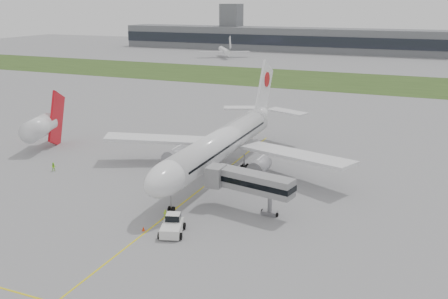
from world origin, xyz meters
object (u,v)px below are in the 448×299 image
at_px(ground_crew_near, 165,215).
at_px(jet_bridge, 247,182).
at_px(airliner, 224,141).
at_px(neighbor_aircraft, 41,126).
at_px(pushback_tug, 172,225).

bearing_deg(ground_crew_near, jet_bridge, -156.12).
xyz_separation_m(airliner, neighbor_aircraft, (-40.34, -1.49, -0.76)).
relative_size(airliner, ground_crew_near, 31.87).
bearing_deg(ground_crew_near, neighbor_aircraft, -43.03).
bearing_deg(airliner, pushback_tug, -82.49).
relative_size(pushback_tug, ground_crew_near, 3.09).
distance_m(pushback_tug, jet_bridge, 13.07).
xyz_separation_m(jet_bridge, neighbor_aircraft, (-50.41, 13.65, 0.28)).
xyz_separation_m(ground_crew_near, neighbor_aircraft, (-41.02, 21.36, 4.05)).
height_order(jet_bridge, neighbor_aircraft, neighbor_aircraft).
height_order(airliner, ground_crew_near, airliner).
relative_size(pushback_tug, jet_bridge, 0.38).
distance_m(airliner, ground_crew_near, 23.36).
distance_m(airliner, neighbor_aircraft, 40.37).
xyz_separation_m(pushback_tug, ground_crew_near, (-2.71, 2.97, -0.25)).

